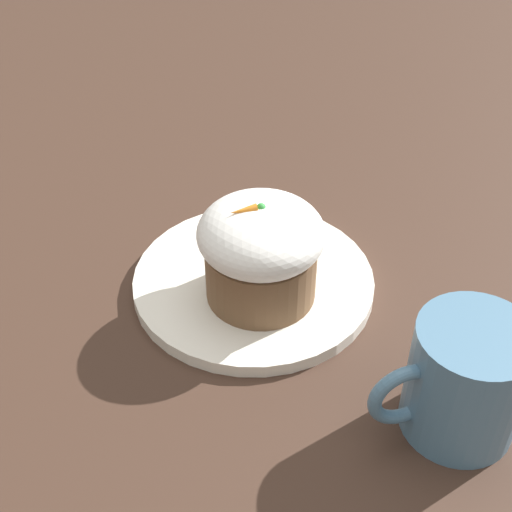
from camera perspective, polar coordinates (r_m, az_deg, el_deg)
The scene contains 5 objects.
ground_plane at distance 0.63m, azimuth -0.20°, elevation -2.46°, with size 4.00×4.00×0.00m, color #3D281E.
dessert_plate at distance 0.62m, azimuth -0.20°, elevation -2.05°, with size 0.21×0.21×0.01m.
carrot_cake at distance 0.57m, azimuth -0.00°, elevation 0.42°, with size 0.10×0.10×0.09m.
spoon at distance 0.61m, azimuth 0.87°, elevation -1.49°, with size 0.06×0.12×0.01m.
coffee_cup at distance 0.51m, azimuth 16.26°, elevation -9.56°, with size 0.11×0.08×0.09m.
Camera 1 is at (0.13, 0.45, 0.42)m, focal length 50.00 mm.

